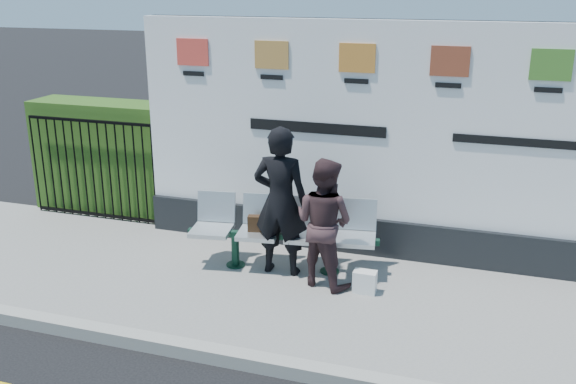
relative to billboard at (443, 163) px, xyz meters
The scene contains 10 objects.
pavement 1.98m from the billboard, 110.32° to the right, with size 14.00×3.00×0.12m, color gray.
kerb 3.19m from the billboard, 99.95° to the right, with size 14.00×0.18×0.14m, color gray.
billboard is the anchor object (origin of this frame).
hedge 5.11m from the billboard, behind, with size 2.35×0.70×1.70m, color #2F5419.
railing 5.10m from the billboard, behind, with size 2.05×0.06×1.54m, color black, non-canonical shape.
bench 2.26m from the billboard, 154.10° to the right, with size 2.29×0.59×0.49m, color #B9C0C3, non-canonical shape.
woman_left 2.07m from the billboard, 152.05° to the right, with size 0.67×0.44×1.84m, color black.
woman_right 1.72m from the billboard, 137.79° to the right, with size 0.75×0.58×1.54m, color #382427.
handbag_brown 2.40m from the billboard, 156.30° to the right, with size 0.25×0.11×0.20m, color black.
carrier_bag_white 1.80m from the billboard, 120.04° to the right, with size 0.26×0.16×0.26m, color silver.
Camera 1 is at (1.03, -3.99, 3.55)m, focal length 40.00 mm.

